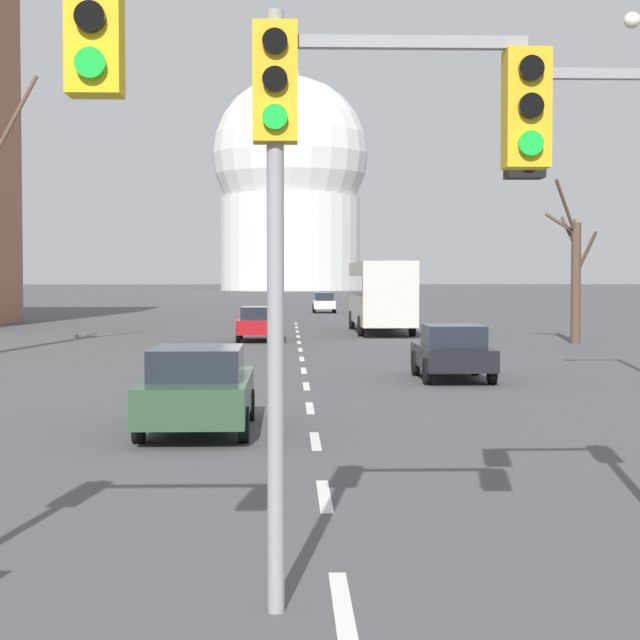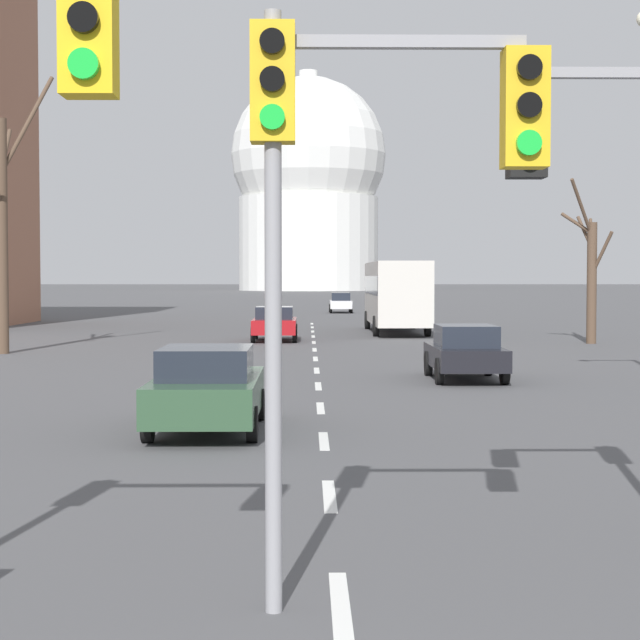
% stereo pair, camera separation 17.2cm
% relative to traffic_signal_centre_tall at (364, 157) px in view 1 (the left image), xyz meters
% --- Properties ---
extents(lane_stripe_0, '(0.16, 2.00, 0.01)m').
position_rel_traffic_signal_centre_tall_xyz_m(lane_stripe_0, '(-0.16, 0.15, -3.72)').
color(lane_stripe_0, silver).
rests_on(lane_stripe_0, ground_plane).
extents(lane_stripe_1, '(0.16, 2.00, 0.01)m').
position_rel_traffic_signal_centre_tall_xyz_m(lane_stripe_1, '(-0.16, 4.65, -3.72)').
color(lane_stripe_1, silver).
rests_on(lane_stripe_1, ground_plane).
extents(lane_stripe_2, '(0.16, 2.00, 0.01)m').
position_rel_traffic_signal_centre_tall_xyz_m(lane_stripe_2, '(-0.16, 9.15, -3.72)').
color(lane_stripe_2, silver).
rests_on(lane_stripe_2, ground_plane).
extents(lane_stripe_3, '(0.16, 2.00, 0.01)m').
position_rel_traffic_signal_centre_tall_xyz_m(lane_stripe_3, '(-0.16, 13.65, -3.72)').
color(lane_stripe_3, silver).
rests_on(lane_stripe_3, ground_plane).
extents(lane_stripe_4, '(0.16, 2.00, 0.01)m').
position_rel_traffic_signal_centre_tall_xyz_m(lane_stripe_4, '(-0.16, 18.15, -3.72)').
color(lane_stripe_4, silver).
rests_on(lane_stripe_4, ground_plane).
extents(lane_stripe_5, '(0.16, 2.00, 0.01)m').
position_rel_traffic_signal_centre_tall_xyz_m(lane_stripe_5, '(-0.16, 22.65, -3.72)').
color(lane_stripe_5, silver).
rests_on(lane_stripe_5, ground_plane).
extents(lane_stripe_6, '(0.16, 2.00, 0.01)m').
position_rel_traffic_signal_centre_tall_xyz_m(lane_stripe_6, '(-0.16, 27.15, -3.72)').
color(lane_stripe_6, silver).
rests_on(lane_stripe_6, ground_plane).
extents(lane_stripe_7, '(0.16, 2.00, 0.01)m').
position_rel_traffic_signal_centre_tall_xyz_m(lane_stripe_7, '(-0.16, 31.65, -3.72)').
color(lane_stripe_7, silver).
rests_on(lane_stripe_7, ground_plane).
extents(lane_stripe_8, '(0.16, 2.00, 0.01)m').
position_rel_traffic_signal_centre_tall_xyz_m(lane_stripe_8, '(-0.16, 36.15, -3.72)').
color(lane_stripe_8, silver).
rests_on(lane_stripe_8, ground_plane).
extents(lane_stripe_9, '(0.16, 2.00, 0.01)m').
position_rel_traffic_signal_centre_tall_xyz_m(lane_stripe_9, '(-0.16, 40.65, -3.72)').
color(lane_stripe_9, silver).
rests_on(lane_stripe_9, ground_plane).
extents(lane_stripe_10, '(0.16, 2.00, 0.01)m').
position_rel_traffic_signal_centre_tall_xyz_m(lane_stripe_10, '(-0.16, 45.15, -3.72)').
color(lane_stripe_10, silver).
rests_on(lane_stripe_10, ground_plane).
extents(lane_stripe_11, '(0.16, 2.00, 0.01)m').
position_rel_traffic_signal_centre_tall_xyz_m(lane_stripe_11, '(-0.16, 49.65, -3.72)').
color(lane_stripe_11, silver).
rests_on(lane_stripe_11, ground_plane).
extents(lane_stripe_12, '(0.16, 2.00, 0.01)m').
position_rel_traffic_signal_centre_tall_xyz_m(lane_stripe_12, '(-0.16, 54.15, -3.72)').
color(lane_stripe_12, silver).
rests_on(lane_stripe_12, ground_plane).
extents(traffic_signal_centre_tall, '(2.40, 0.34, 4.90)m').
position_rel_traffic_signal_centre_tall_xyz_m(traffic_signal_centre_tall, '(0.00, 0.00, 0.00)').
color(traffic_signal_centre_tall, gray).
rests_on(traffic_signal_centre_tall, ground_plane).
extents(traffic_signal_near_right, '(2.05, 0.34, 4.97)m').
position_rel_traffic_signal_centre_tall_xyz_m(traffic_signal_near_right, '(2.78, 1.65, 0.04)').
color(traffic_signal_near_right, gray).
rests_on(traffic_signal_near_right, ground_plane).
extents(sedan_near_left, '(1.85, 4.04, 1.48)m').
position_rel_traffic_signal_centre_tall_xyz_m(sedan_near_left, '(3.77, 19.68, -2.95)').
color(sedan_near_left, black).
rests_on(sedan_near_left, ground_plane).
extents(sedan_near_right, '(1.91, 4.45, 1.52)m').
position_rel_traffic_signal_centre_tall_xyz_m(sedan_near_right, '(-2.23, 10.33, -2.95)').
color(sedan_near_right, '#2D4C33').
rests_on(sedan_near_right, ground_plane).
extents(sedan_mid_centre, '(1.92, 4.05, 1.49)m').
position_rel_traffic_signal_centre_tall_xyz_m(sedan_mid_centre, '(-1.84, 37.17, -2.95)').
color(sedan_mid_centre, maroon).
rests_on(sedan_mid_centre, ground_plane).
extents(sedan_far_left, '(1.73, 4.27, 1.55)m').
position_rel_traffic_signal_centre_tall_xyz_m(sedan_far_left, '(2.14, 73.53, -2.93)').
color(sedan_far_left, silver).
rests_on(sedan_far_left, ground_plane).
extents(city_bus, '(2.66, 10.80, 3.48)m').
position_rel_traffic_signal_centre_tall_xyz_m(city_bus, '(3.95, 43.94, -1.67)').
color(city_bus, beige).
rests_on(city_bus, ground_plane).
extents(bare_tree_right_near, '(1.93, 2.89, 6.73)m').
position_rel_traffic_signal_centre_tall_xyz_m(bare_tree_right_near, '(11.28, 35.29, -0.78)').
color(bare_tree_right_near, brown).
rests_on(bare_tree_right_near, ground_plane).
extents(capitol_dome, '(31.95, 31.95, 45.13)m').
position_rel_traffic_signal_centre_tall_xyz_m(capitol_dome, '(-0.16, 212.65, 18.26)').
color(capitol_dome, silver).
rests_on(capitol_dome, ground_plane).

